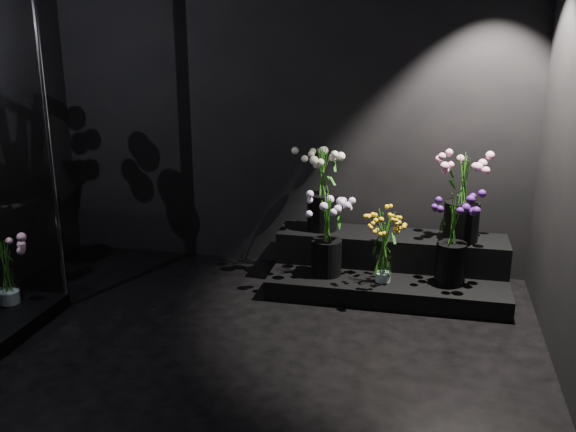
% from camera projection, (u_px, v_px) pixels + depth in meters
% --- Properties ---
extents(floor, '(4.00, 4.00, 0.00)m').
position_uv_depth(floor, '(212.00, 379.00, 3.79)').
color(floor, black).
rests_on(floor, ground).
extents(wall_back, '(4.00, 0.00, 4.00)m').
position_uv_depth(wall_back, '(286.00, 102.00, 5.26)').
color(wall_back, black).
rests_on(wall_back, floor).
extents(display_riser, '(1.81, 0.80, 0.40)m').
position_uv_depth(display_riser, '(389.00, 266.00, 5.08)').
color(display_riser, black).
rests_on(display_riser, floor).
extents(bouquet_orange_bells, '(0.27, 0.27, 0.54)m').
position_uv_depth(bouquet_orange_bells, '(384.00, 246.00, 4.75)').
color(bouquet_orange_bells, white).
rests_on(bouquet_orange_bells, display_riser).
extents(bouquet_lilac, '(0.37, 0.37, 0.63)m').
position_uv_depth(bouquet_lilac, '(327.00, 229.00, 4.87)').
color(bouquet_lilac, black).
rests_on(bouquet_lilac, display_riser).
extents(bouquet_purple, '(0.39, 0.39, 0.69)m').
position_uv_depth(bouquet_purple, '(453.00, 233.00, 4.68)').
color(bouquet_purple, black).
rests_on(bouquet_purple, display_riser).
extents(bouquet_cream_roses, '(0.40, 0.40, 0.68)m').
position_uv_depth(bouquet_cream_roses, '(323.00, 183.00, 5.13)').
color(bouquet_cream_roses, black).
rests_on(bouquet_cream_roses, display_riser).
extents(bouquet_pink_roses, '(0.43, 0.43, 0.68)m').
position_uv_depth(bouquet_pink_roses, '(464.00, 192.00, 4.86)').
color(bouquet_pink_roses, black).
rests_on(bouquet_pink_roses, display_riser).
extents(bouquet_case_base_pink, '(0.35, 0.35, 0.51)m').
position_uv_depth(bouquet_case_base_pink, '(5.00, 268.00, 4.49)').
color(bouquet_case_base_pink, white).
rests_on(bouquet_case_base_pink, display_case).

